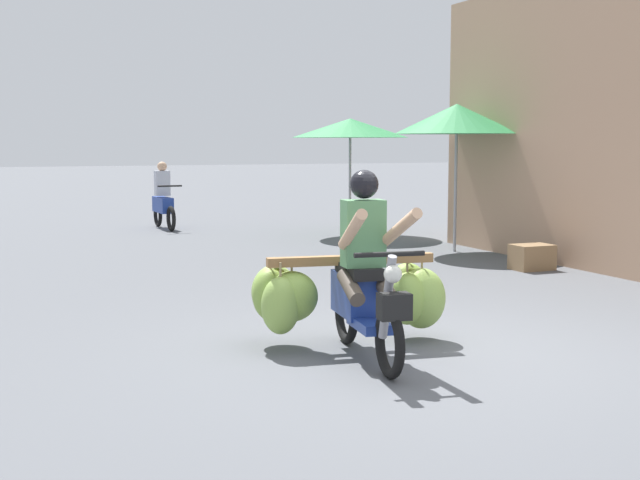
# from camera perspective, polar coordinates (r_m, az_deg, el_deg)

# --- Properties ---
(ground_plane) EXTENTS (120.00, 120.00, 0.00)m
(ground_plane) POSITION_cam_1_polar(r_m,az_deg,el_deg) (7.50, 6.70, -7.52)
(ground_plane) COLOR #56595E
(motorbike_main_loaded) EXTENTS (1.81, 1.92, 1.58)m
(motorbike_main_loaded) POSITION_cam_1_polar(r_m,az_deg,el_deg) (7.55, 1.99, -3.31)
(motorbike_main_loaded) COLOR black
(motorbike_main_loaded) RESTS_ON ground
(motorbike_distant_ahead_left) EXTENTS (0.50, 1.62, 1.40)m
(motorbike_distant_ahead_left) POSITION_cam_1_polar(r_m,az_deg,el_deg) (18.35, -10.30, 2.51)
(motorbike_distant_ahead_left) COLOR black
(motorbike_distant_ahead_left) RESTS_ON ground
(market_umbrella_near_shop) EXTENTS (2.24, 2.24, 2.26)m
(market_umbrella_near_shop) POSITION_cam_1_polar(r_m,az_deg,el_deg) (16.75, 2.00, 7.38)
(market_umbrella_near_shop) COLOR #99999E
(market_umbrella_near_shop) RESTS_ON ground
(market_umbrella_further_along) EXTENTS (2.04, 2.04, 2.42)m
(market_umbrella_further_along) POSITION_cam_1_polar(r_m,az_deg,el_deg) (14.39, 9.01, 7.88)
(market_umbrella_further_along) COLOR #99999E
(market_umbrella_further_along) RESTS_ON ground
(produce_crate) EXTENTS (0.56, 0.40, 0.36)m
(produce_crate) POSITION_cam_1_polar(r_m,az_deg,el_deg) (12.63, 13.80, -1.10)
(produce_crate) COLOR olive
(produce_crate) RESTS_ON ground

